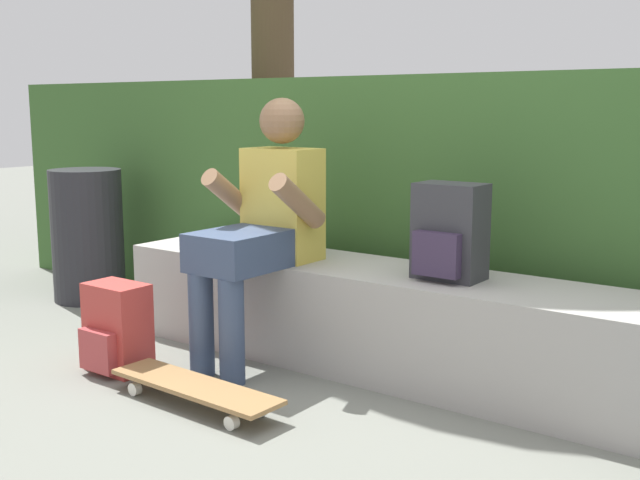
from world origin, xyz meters
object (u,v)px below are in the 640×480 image
Objects in this scene: bench_main at (366,316)px; person_skater at (262,221)px; backpack_on_ground at (116,329)px; skateboard_near_person at (195,388)px; trash_bin at (88,235)px; backpack_on_bench at (449,233)px.

person_skater is (-0.42, -0.22, 0.43)m from bench_main.
bench_main reaches higher than backpack_on_ground.
backpack_on_ground is at bearing -131.04° from person_skater.
bench_main is 3.16× the size of skateboard_near_person.
bench_main is 6.38× the size of backpack_on_ground.
person_skater is 1.68m from trash_bin.
trash_bin is at bearing 178.81° from backpack_on_bench.
bench_main reaches higher than skateboard_near_person.
trash_bin is (-1.78, 0.85, 0.33)m from skateboard_near_person.
person_skater reaches higher than bench_main.
bench_main is 2.06m from trash_bin.
bench_main is 0.59m from backpack_on_bench.
skateboard_near_person is 1.01× the size of trash_bin.
skateboard_near_person is at bearing -130.58° from backpack_on_bench.
backpack_on_ground is at bearing -139.67° from bench_main.
skateboard_near_person is at bearing -25.68° from trash_bin.
skateboard_near_person is at bearing -76.41° from person_skater.
bench_main is 6.38× the size of backpack_on_bench.
backpack_on_ground is at bearing -32.61° from trash_bin.
backpack_on_bench is 1.00× the size of backpack_on_ground.
bench_main is 0.64m from person_skater.
bench_main is at bearing -1.16° from trash_bin.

